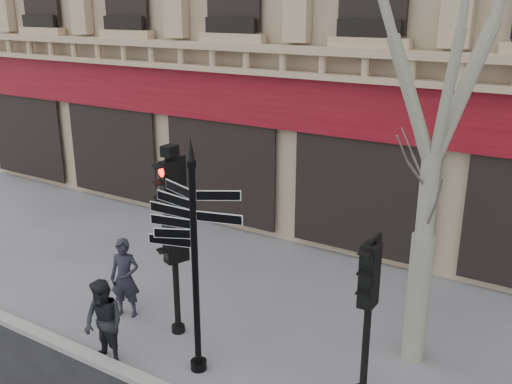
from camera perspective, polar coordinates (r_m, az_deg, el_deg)
ground at (r=10.18m, az=-0.87°, el=-16.61°), size 80.00×80.00×0.00m
fingerpost at (r=8.80m, az=-6.28°, el=-2.89°), size 1.82×1.82×3.96m
traffic_signal_main at (r=10.07m, az=-8.30°, el=-2.67°), size 0.47×0.40×3.57m
traffic_signal_secondary at (r=8.68m, az=11.28°, el=-9.77°), size 0.44×0.31×2.57m
pedestrian_a at (r=11.40m, az=-12.97°, el=-8.38°), size 0.69×0.59×1.60m
pedestrian_b at (r=10.05m, az=-14.99°, el=-12.59°), size 0.80×0.65×1.54m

